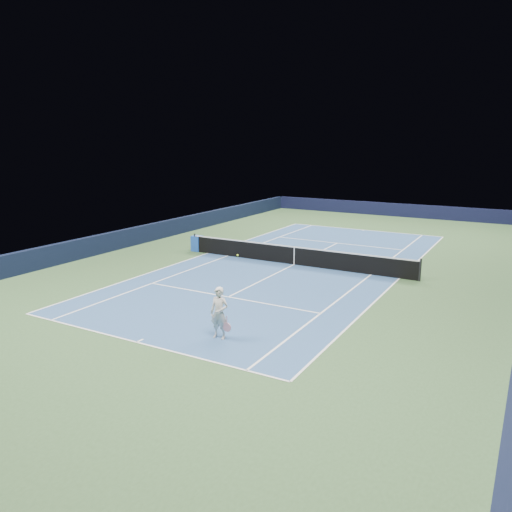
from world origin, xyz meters
The scene contains 18 objects.
ground centered at (0.00, 0.00, 0.00)m, with size 40.00×40.00×0.00m, color #33522C.
wall_far centered at (0.00, 19.82, 0.55)m, with size 22.00×0.35×1.10m, color black.
wall_left centered at (-10.82, 0.00, 0.55)m, with size 0.35×40.00×1.10m, color black.
court_surface centered at (0.00, 0.00, 0.00)m, with size 10.97×23.77×0.01m, color #2C4E7D.
baseline_far centered at (0.00, 11.88, 0.01)m, with size 10.97×0.08×0.00m, color white.
baseline_near centered at (0.00, -11.88, 0.01)m, with size 10.97×0.08×0.00m, color white.
sideline_doubles_right centered at (5.49, 0.00, 0.01)m, with size 0.08×23.77×0.00m, color white.
sideline_doubles_left centered at (-5.49, 0.00, 0.01)m, with size 0.08×23.77×0.00m, color white.
sideline_singles_right centered at (4.12, 0.00, 0.01)m, with size 0.08×23.77×0.00m, color white.
sideline_singles_left centered at (-4.12, 0.00, 0.01)m, with size 0.08×23.77×0.00m, color white.
service_line_far centered at (0.00, 6.40, 0.01)m, with size 8.23×0.08×0.00m, color white.
service_line_near centered at (0.00, -6.40, 0.01)m, with size 8.23×0.08×0.00m, color white.
center_service_line centered at (0.00, 0.00, 0.01)m, with size 0.08×12.80×0.00m, color white.
center_mark_far centered at (0.00, 11.73, 0.01)m, with size 0.08×0.30×0.00m, color white.
center_mark_near centered at (0.00, -11.73, 0.01)m, with size 0.08×0.30×0.00m, color white.
tennis_net centered at (0.00, 0.00, 0.50)m, with size 12.90×0.10×1.07m.
sponsor_cube centered at (-6.40, 0.20, 0.45)m, with size 0.60×0.50×0.91m.
tennis_player centered at (2.14, -10.26, 0.87)m, with size 0.80×1.26×2.64m.
Camera 1 is at (10.74, -23.06, 6.35)m, focal length 35.00 mm.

